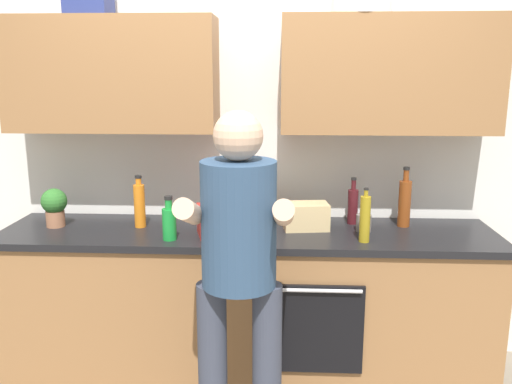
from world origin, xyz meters
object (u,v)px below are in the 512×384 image
Objects in this scene: bottle_hotsauce at (211,210)px; bottle_soda at (169,222)px; person_standing at (239,259)px; potted_herb at (54,205)px; bottle_oil at (365,218)px; grocery_bag_crisps at (221,220)px; bottle_wine at (353,205)px; knife_block at (263,204)px; bottle_vinegar at (405,202)px; grocery_bag_bread at (306,216)px; bottle_juice at (140,204)px; cup_stoneware at (364,223)px.

bottle_hotsauce is 0.37m from bottle_soda.
person_standing is 1.33m from potted_herb.
bottle_oil reaches higher than grocery_bag_crisps.
knife_block is at bearing -178.40° from bottle_wine.
potted_herb is at bearing -173.57° from knife_block.
bottle_vinegar is 0.59m from grocery_bag_bread.
potted_herb is 0.92× the size of grocery_bag_crisps.
bottle_juice is 0.97m from grocery_bag_bread.
bottle_juice reaches higher than bottle_oil.
bottle_soda is 0.82× the size of knife_block.
cup_stoneware is (1.07, 0.21, -0.05)m from bottle_soda.
bottle_juice is 1.25× the size of grocery_bag_crisps.
bottle_oil is at bearing 0.89° from bottle_soda.
person_standing is 5.50× the size of knife_block.
cup_stoneware is 1.80m from potted_herb.
knife_block is 0.34m from grocery_bag_crisps.
grocery_bag_crisps is (0.08, -0.22, 0.00)m from bottle_hotsauce.
grocery_bag_crisps is (-0.15, 0.57, 0.02)m from person_standing.
cup_stoneware is (1.30, -0.02, -0.09)m from bottle_juice.
knife_block is 0.28m from grocery_bag_bread.
bottle_juice is 1.21× the size of grocery_bag_bread.
cup_stoneware is 0.38× the size of grocery_bag_bread.
bottle_soda is 0.78m from grocery_bag_bread.
bottle_juice reaches higher than grocery_bag_bread.
bottle_soda is 0.98× the size of grocery_bag_crisps.
grocery_bag_bread reaches higher than cup_stoneware.
person_standing is at bearing -115.07° from grocery_bag_bread.
knife_block is 1.30× the size of potted_herb.
bottle_hotsauce is at bearing 171.49° from grocery_bag_bread.
bottle_juice reaches higher than bottle_hotsauce.
bottle_hotsauce is (-0.23, 0.79, 0.02)m from person_standing.
knife_block is (0.08, 0.82, 0.06)m from person_standing.
knife_block is 1.16× the size of grocery_bag_bread.
potted_herb is (-0.91, -0.11, 0.05)m from bottle_hotsauce.
person_standing is 1.04m from bottle_wine.
potted_herb is at bearing -176.87° from bottle_vinegar.
bottle_wine is 1.16× the size of bottle_soda.
bottle_hotsauce is 0.78× the size of grocery_bag_bread.
bottle_hotsauce is 0.57m from grocery_bag_bread.
grocery_bag_crisps is at bearing 21.49° from bottle_soda.
grocery_bag_bread is at bearing 174.53° from cup_stoneware.
person_standing is 8.19× the size of bottle_hotsauce.
bottle_vinegar is 1.55m from bottle_juice.
bottle_oil is 0.38m from grocery_bag_bread.
bottle_soda is at bearing -158.51° from grocery_bag_crisps.
bottle_oil is 1.05m from bottle_soda.
bottle_juice is (-0.41, -0.09, 0.05)m from bottle_hotsauce.
bottle_wine is at bearing 3.02° from bottle_hotsauce.
bottle_wine reaches higher than bottle_hotsauce.
bottle_soda reaches higher than grocery_bag_bread.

